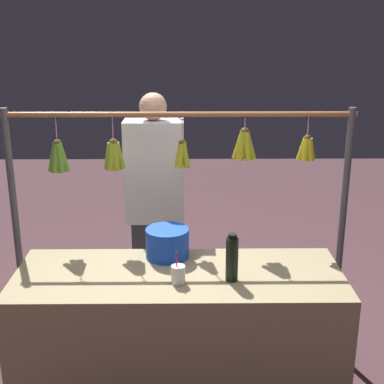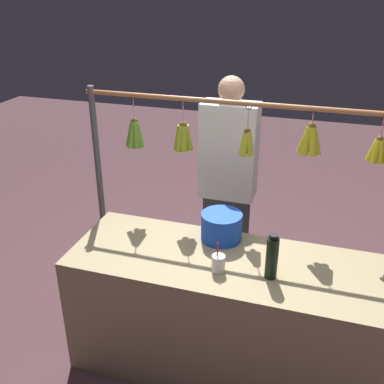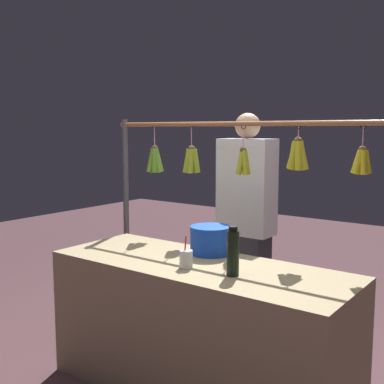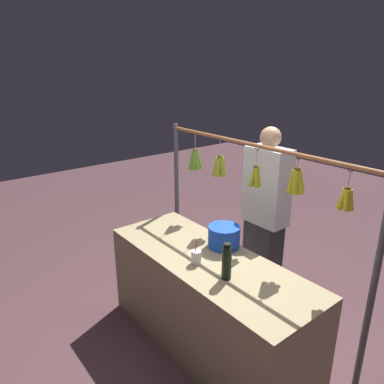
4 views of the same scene
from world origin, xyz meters
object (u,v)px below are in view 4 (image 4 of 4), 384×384
object	(u,v)px
blue_bucket	(224,236)
vendor_person	(265,219)
water_bottle	(227,262)
drink_cup	(196,257)

from	to	relation	value
blue_bucket	vendor_person	world-z (taller)	vendor_person
blue_bucket	vendor_person	distance (m)	0.64
water_bottle	blue_bucket	xyz separation A→B (m)	(0.36, -0.32, -0.04)
water_bottle	drink_cup	size ratio (longest dim) A/B	1.48
blue_bucket	drink_cup	bearing A→B (deg)	101.74
blue_bucket	vendor_person	xyz separation A→B (m)	(0.11, -0.63, -0.05)
drink_cup	vendor_person	bearing A→B (deg)	-79.57
drink_cup	blue_bucket	bearing A→B (deg)	-78.26
blue_bucket	drink_cup	xyz separation A→B (m)	(-0.07, 0.35, -0.04)
water_bottle	drink_cup	bearing A→B (deg)	6.69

